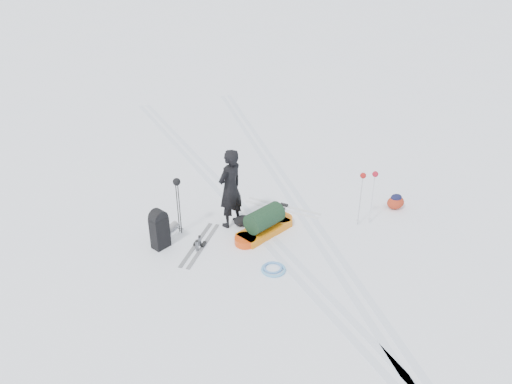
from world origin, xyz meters
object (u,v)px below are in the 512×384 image
(skier, at_px, (230,188))
(ski_poles_black, at_px, (177,189))
(pulk_sled, at_px, (264,224))
(expedition_rucksack, at_px, (161,228))

(skier, bearing_deg, ski_poles_black, -32.59)
(pulk_sled, bearing_deg, skier, 108.27)
(skier, distance_m, pulk_sled, 1.01)
(expedition_rucksack, bearing_deg, ski_poles_black, 7.25)
(pulk_sled, relative_size, ski_poles_black, 1.26)
(pulk_sled, height_order, expedition_rucksack, expedition_rucksack)
(ski_poles_black, bearing_deg, expedition_rucksack, -129.14)
(pulk_sled, xyz_separation_m, ski_poles_black, (-1.59, 0.70, 0.80))
(pulk_sled, height_order, ski_poles_black, ski_poles_black)
(skier, bearing_deg, pulk_sled, 103.73)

